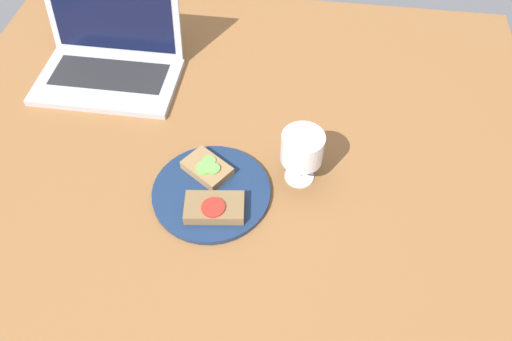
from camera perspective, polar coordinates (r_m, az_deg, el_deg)
The scene contains 6 objects.
wooden_table at distance 107.60cm, azimuth -3.75°, elevation -1.55°, with size 140.00×140.00×3.00cm, color brown.
plate at distance 103.88cm, azimuth -5.11°, elevation -2.49°, with size 24.56×24.56×1.22cm, color navy.
sandwich_with_tomato at distance 99.38cm, azimuth -4.74°, elevation -4.24°, with size 12.56×8.28×2.77cm.
sandwich_with_cucumber at distance 105.63cm, azimuth -5.60°, elevation 0.27°, with size 11.76×10.86×2.50cm.
wine_glass at distance 100.18cm, azimuth 5.30°, elevation 2.42°, with size 8.66×8.66×12.69cm.
laptop at distance 132.13cm, azimuth -16.39°, elevation 12.24°, with size 34.60×24.54×22.34cm.
Camera 1 is at (15.84, -62.96, 87.30)cm, focal length 35.00 mm.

